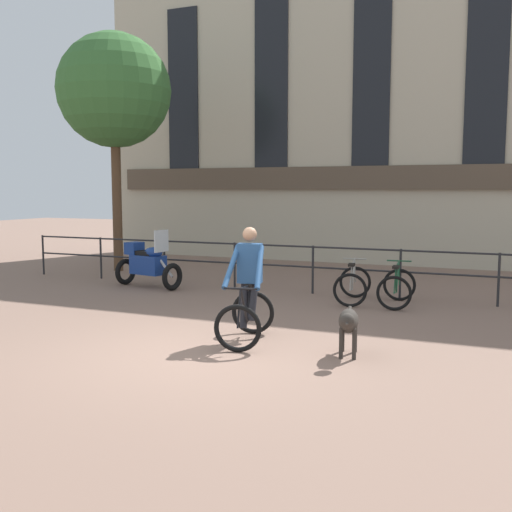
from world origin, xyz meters
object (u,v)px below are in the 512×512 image
(dog, at_px, (348,322))
(parked_bicycle_near_lamp, at_px, (353,285))
(parked_bicycle_mid_left, at_px, (397,287))
(cyclist_with_bike, at_px, (247,290))
(parked_motorcycle, at_px, (148,263))

(dog, bearing_deg, parked_bicycle_near_lamp, 91.29)
(parked_bicycle_near_lamp, height_order, parked_bicycle_mid_left, same)
(cyclist_with_bike, distance_m, dog, 1.67)
(cyclist_with_bike, height_order, dog, cyclist_with_bike)
(cyclist_with_bike, height_order, parked_bicycle_mid_left, cyclist_with_bike)
(parked_motorcycle, distance_m, parked_bicycle_mid_left, 5.69)
(parked_bicycle_mid_left, bearing_deg, cyclist_with_bike, 61.84)
(parked_bicycle_near_lamp, xyz_separation_m, parked_bicycle_mid_left, (0.88, -0.00, 0.00))
(parked_bicycle_near_lamp, bearing_deg, dog, 94.74)
(cyclist_with_bike, xyz_separation_m, parked_motorcycle, (-4.09, 3.55, -0.20))
(dog, xyz_separation_m, parked_bicycle_mid_left, (-0.02, 3.89, -0.12))
(cyclist_with_bike, relative_size, parked_bicycle_near_lamp, 1.42)
(cyclist_with_bike, height_order, parked_bicycle_near_lamp, cyclist_with_bike)
(parked_bicycle_near_lamp, bearing_deg, parked_bicycle_mid_left, 171.70)
(parked_motorcycle, height_order, parked_bicycle_near_lamp, parked_motorcycle)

